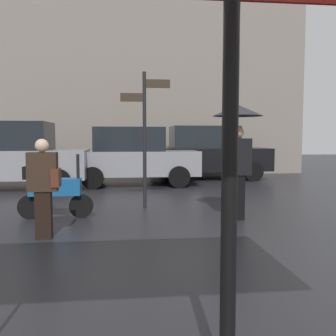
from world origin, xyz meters
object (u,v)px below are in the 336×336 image
(pedestrian_with_umbrella, at_px, (237,135))
(parked_car_distant, at_px, (134,156))
(parked_car_left, at_px, (17,155))
(parked_car_right, at_px, (207,152))
(pedestrian_with_bag, at_px, (44,182))
(street_signpost, at_px, (145,126))
(parked_scooter, at_px, (53,190))

(pedestrian_with_umbrella, height_order, parked_car_distant, pedestrian_with_umbrella)
(parked_car_left, height_order, parked_car_right, parked_car_left)
(pedestrian_with_bag, bearing_deg, street_signpost, -75.82)
(pedestrian_with_umbrella, height_order, parked_car_left, pedestrian_with_umbrella)
(parked_car_right, bearing_deg, street_signpost, 48.95)
(pedestrian_with_bag, distance_m, parked_car_right, 9.06)
(parked_car_left, distance_m, parked_car_distant, 3.55)
(pedestrian_with_bag, relative_size, parked_scooter, 1.08)
(pedestrian_with_bag, bearing_deg, parked_car_left, -21.85)
(pedestrian_with_umbrella, bearing_deg, street_signpost, 155.24)
(parked_car_right, height_order, parked_car_distant, parked_car_right)
(parked_car_right, bearing_deg, parked_scooter, 39.74)
(pedestrian_with_umbrella, relative_size, street_signpost, 0.73)
(pedestrian_with_bag, bearing_deg, pedestrian_with_umbrella, -114.42)
(pedestrian_with_umbrella, xyz_separation_m, street_signpost, (-1.66, 1.40, 0.20))
(parked_car_right, distance_m, parked_car_distant, 3.23)
(pedestrian_with_umbrella, height_order, street_signpost, street_signpost)
(parked_car_distant, relative_size, street_signpost, 1.37)
(parked_car_right, height_order, street_signpost, street_signpost)
(pedestrian_with_bag, relative_size, parked_car_left, 0.38)
(pedestrian_with_bag, xyz_separation_m, street_signpost, (1.66, 2.38, 0.93))
(parked_car_distant, bearing_deg, parked_car_left, 23.01)
(parked_scooter, bearing_deg, parked_car_right, 66.86)
(parked_scooter, height_order, street_signpost, street_signpost)
(pedestrian_with_bag, distance_m, parked_scooter, 1.52)
(parked_scooter, height_order, parked_car_distant, parked_car_distant)
(pedestrian_with_bag, bearing_deg, parked_scooter, -34.91)
(pedestrian_with_bag, height_order, parked_car_left, parked_car_left)
(pedestrian_with_umbrella, bearing_deg, pedestrian_with_bag, -148.23)
(pedestrian_with_umbrella, distance_m, pedestrian_with_bag, 3.54)
(parked_car_left, bearing_deg, parked_car_distant, -5.57)
(pedestrian_with_umbrella, height_order, parked_scooter, pedestrian_with_umbrella)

